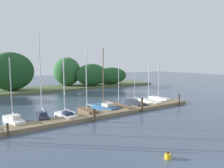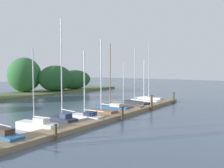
# 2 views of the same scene
# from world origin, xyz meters

# --- Properties ---
(dock_pier) EXTENTS (29.45, 1.80, 0.35)m
(dock_pier) POSITION_xyz_m (0.00, 14.27, 0.17)
(dock_pier) COLOR #847051
(dock_pier) RESTS_ON ground
(far_shore) EXTENTS (54.89, 8.84, 7.34)m
(far_shore) POSITION_xyz_m (-0.41, 36.94, 2.81)
(far_shore) COLOR #56663D
(far_shore) RESTS_ON ground
(sailboat_3) EXTENTS (1.53, 3.63, 6.00)m
(sailboat_3) POSITION_xyz_m (-5.98, 16.28, 0.41)
(sailboat_3) COLOR white
(sailboat_3) RESTS_ON ground
(sailboat_4) EXTENTS (1.22, 3.07, 8.55)m
(sailboat_4) POSITION_xyz_m (-3.48, 16.14, 0.48)
(sailboat_4) COLOR #232833
(sailboat_4) RESTS_ON ground
(sailboat_5) EXTENTS (1.50, 3.45, 6.06)m
(sailboat_5) POSITION_xyz_m (-1.35, 15.55, 0.38)
(sailboat_5) COLOR white
(sailboat_5) RESTS_ON ground
(sailboat_6) EXTENTS (1.20, 2.98, 7.35)m
(sailboat_6) POSITION_xyz_m (1.15, 15.77, 0.41)
(sailboat_6) COLOR brown
(sailboat_6) RESTS_ON ground
(sailboat_7) EXTENTS (1.83, 4.17, 7.25)m
(sailboat_7) POSITION_xyz_m (3.79, 16.53, 0.38)
(sailboat_7) COLOR #285684
(sailboat_7) RESTS_ON ground
(sailboat_8) EXTENTS (1.33, 4.45, 5.29)m
(sailboat_8) POSITION_xyz_m (5.61, 16.08, 0.25)
(sailboat_8) COLOR brown
(sailboat_8) RESTS_ON ground
(sailboat_9) EXTENTS (1.98, 3.92, 7.04)m
(sailboat_9) POSITION_xyz_m (8.10, 16.13, 0.32)
(sailboat_9) COLOR #232833
(sailboat_9) RESTS_ON ground
(sailboat_10) EXTENTS (1.54, 4.35, 5.71)m
(sailboat_10) POSITION_xyz_m (10.61, 16.17, 0.30)
(sailboat_10) COLOR silver
(sailboat_10) RESTS_ON ground
(sailboat_11) EXTENTS (1.13, 3.54, 8.16)m
(sailboat_11) POSITION_xyz_m (13.15, 16.77, 0.40)
(sailboat_11) COLOR white
(sailboat_11) RESTS_ON ground
(mooring_piling_1) EXTENTS (0.19, 0.19, 1.04)m
(mooring_piling_1) POSITION_xyz_m (-6.77, 13.14, 0.53)
(mooring_piling_1) COLOR #4C3D28
(mooring_piling_1) RESTS_ON ground
(mooring_piling_2) EXTENTS (0.31, 0.31, 1.18)m
(mooring_piling_2) POSITION_xyz_m (0.48, 12.96, 0.60)
(mooring_piling_2) COLOR #4C3D28
(mooring_piling_2) RESTS_ON ground
(mooring_piling_3) EXTENTS (0.29, 0.29, 1.61)m
(mooring_piling_3) POSITION_xyz_m (6.69, 13.22, 0.81)
(mooring_piling_3) COLOR #4C3D28
(mooring_piling_3) RESTS_ON ground
(mooring_piling_4) EXTENTS (0.21, 0.21, 1.47)m
(mooring_piling_4) POSITION_xyz_m (12.95, 13.10, 0.74)
(mooring_piling_4) COLOR #3D3323
(mooring_piling_4) RESTS_ON ground
(channel_buoy_0) EXTENTS (0.37, 0.37, 0.43)m
(channel_buoy_0) POSITION_xyz_m (0.57, 4.18, 0.16)
(channel_buoy_0) COLOR gold
(channel_buoy_0) RESTS_ON ground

